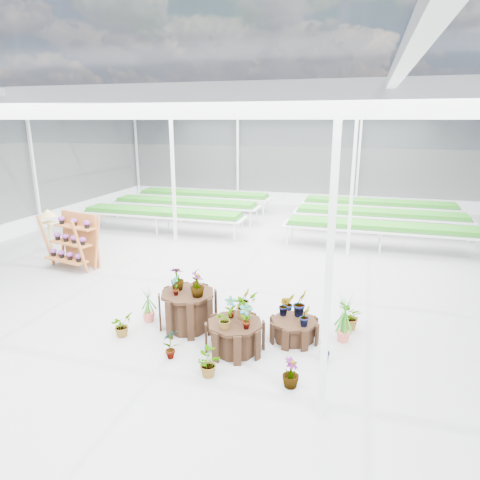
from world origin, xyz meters
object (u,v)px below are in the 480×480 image
(bird_table, at_px, (50,234))
(plinth_tall, at_px, (188,310))
(plinth_mid, at_px, (235,336))
(plinth_low, at_px, (294,330))
(shelf_rack, at_px, (71,241))

(bird_table, bearing_deg, plinth_tall, -3.49)
(plinth_tall, height_order, bird_table, bird_table)
(plinth_mid, height_order, bird_table, bird_table)
(plinth_tall, bearing_deg, plinth_low, 2.60)
(bird_table, bearing_deg, plinth_mid, -3.28)
(plinth_tall, distance_m, plinth_mid, 1.35)
(plinth_mid, bearing_deg, plinth_low, 34.99)
(plinth_mid, bearing_deg, plinth_tall, 153.43)
(shelf_rack, bearing_deg, plinth_low, -6.59)
(plinth_mid, xyz_separation_m, bird_table, (-7.16, 3.75, 0.50))
(plinth_low, bearing_deg, plinth_tall, -177.40)
(shelf_rack, height_order, bird_table, shelf_rack)
(plinth_tall, bearing_deg, bird_table, 152.17)
(plinth_tall, bearing_deg, shelf_rack, 151.65)
(plinth_low, relative_size, shelf_rack, 0.59)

